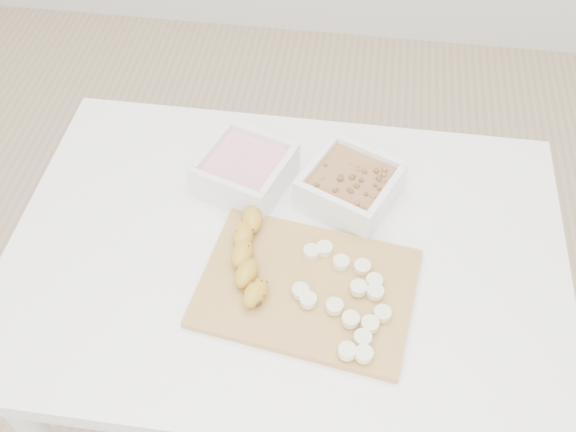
# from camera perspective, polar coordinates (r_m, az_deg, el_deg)

# --- Properties ---
(ground) EXTENTS (3.50, 3.50, 0.00)m
(ground) POSITION_cam_1_polar(r_m,az_deg,el_deg) (1.81, -0.14, -17.23)
(ground) COLOR #C6AD89
(ground) RESTS_ON ground
(table) EXTENTS (1.00, 0.70, 0.75)m
(table) POSITION_cam_1_polar(r_m,az_deg,el_deg) (1.23, -0.19, -5.69)
(table) COLOR white
(table) RESTS_ON ground
(bowl_yogurt) EXTENTS (0.20, 0.20, 0.07)m
(bowl_yogurt) POSITION_cam_1_polar(r_m,az_deg,el_deg) (1.23, -3.83, 4.14)
(bowl_yogurt) COLOR white
(bowl_yogurt) RESTS_ON table
(bowl_granola) EXTENTS (0.21, 0.21, 0.07)m
(bowl_granola) POSITION_cam_1_polar(r_m,az_deg,el_deg) (1.20, 5.55, 2.67)
(bowl_granola) COLOR white
(bowl_granola) RESTS_ON table
(cutting_board) EXTENTS (0.39, 0.30, 0.01)m
(cutting_board) POSITION_cam_1_polar(r_m,az_deg,el_deg) (1.10, 1.69, -6.39)
(cutting_board) COLOR tan
(cutting_board) RESTS_ON table
(banana) EXTENTS (0.06, 0.21, 0.04)m
(banana) POSITION_cam_1_polar(r_m,az_deg,el_deg) (1.10, -3.41, -3.65)
(banana) COLOR #B78722
(banana) RESTS_ON cutting_board
(banana_slices) EXTENTS (0.17, 0.22, 0.02)m
(banana_slices) POSITION_cam_1_polar(r_m,az_deg,el_deg) (1.07, 5.32, -7.28)
(banana_slices) COLOR beige
(banana_slices) RESTS_ON cutting_board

